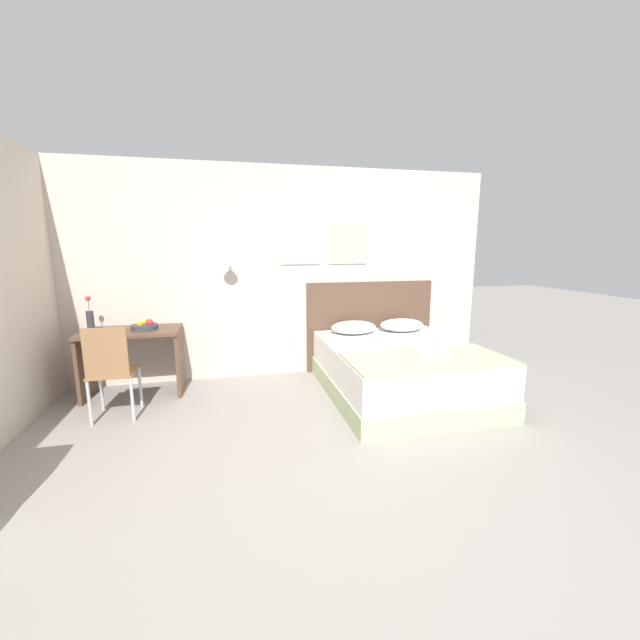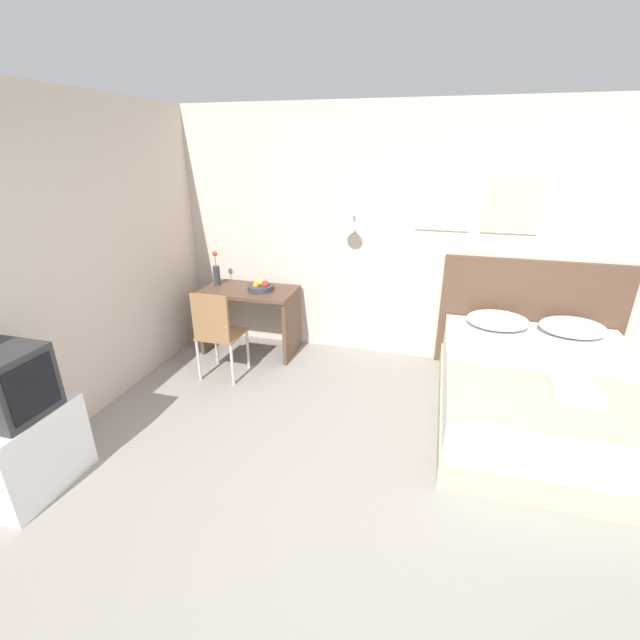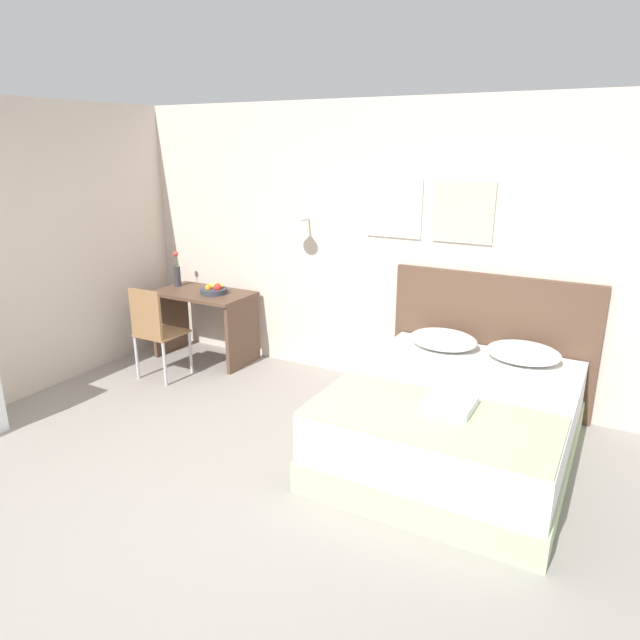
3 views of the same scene
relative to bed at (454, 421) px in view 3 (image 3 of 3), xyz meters
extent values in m
plane|color=gray|center=(-1.30, -1.74, -0.28)|extent=(24.00, 24.00, 0.00)
cube|color=beige|center=(-1.30, 1.09, 1.04)|extent=(5.76, 0.06, 2.65)
cube|color=beige|center=(-0.95, 1.05, 1.42)|extent=(0.52, 0.02, 0.52)
cube|color=#B7B29E|center=(-0.32, 1.05, 1.42)|extent=(0.52, 0.02, 0.52)
cylinder|color=#B2B2B7|center=(-1.85, 0.98, 1.27)|extent=(0.02, 0.16, 0.02)
cone|color=white|center=(-1.85, 0.89, 1.22)|extent=(0.17, 0.17, 0.12)
cube|color=#B2C693|center=(0.00, 0.00, -0.17)|extent=(1.64, 1.99, 0.22)
cube|color=white|center=(0.00, 0.00, 0.11)|extent=(1.61, 1.95, 0.35)
cube|color=brown|center=(0.00, 1.03, 0.32)|extent=(1.76, 0.06, 1.20)
ellipsoid|color=white|center=(-0.33, 0.73, 0.37)|extent=(0.58, 0.44, 0.16)
ellipsoid|color=white|center=(0.33, 0.73, 0.37)|extent=(0.58, 0.44, 0.16)
cube|color=#B2C693|center=(0.00, -0.58, 0.30)|extent=(1.59, 0.80, 0.02)
cube|color=white|center=(0.07, -0.44, 0.34)|extent=(0.31, 0.31, 0.06)
cube|color=brown|center=(-2.95, 0.70, 0.45)|extent=(1.04, 0.59, 0.03)
cube|color=brown|center=(-3.45, 0.70, 0.08)|extent=(0.04, 0.54, 0.71)
cube|color=brown|center=(-2.45, 0.70, 0.08)|extent=(0.04, 0.54, 0.71)
cube|color=#8E6642|center=(-3.00, 0.11, 0.17)|extent=(0.41, 0.41, 0.02)
cube|color=#8E6642|center=(-3.00, -0.08, 0.42)|extent=(0.38, 0.03, 0.47)
cylinder|color=#B7B7BC|center=(-3.19, 0.29, -0.06)|extent=(0.03, 0.03, 0.45)
cylinder|color=#B7B7BC|center=(-2.82, 0.29, -0.06)|extent=(0.03, 0.03, 0.45)
cylinder|color=#B7B7BC|center=(-3.19, -0.08, -0.06)|extent=(0.03, 0.03, 0.45)
cylinder|color=#B7B7BC|center=(-2.82, -0.08, -0.06)|extent=(0.03, 0.03, 0.45)
cylinder|color=#333842|center=(-2.81, 0.70, 0.49)|extent=(0.28, 0.28, 0.05)
sphere|color=red|center=(-2.75, 0.70, 0.54)|extent=(0.08, 0.08, 0.08)
ellipsoid|color=yellow|center=(-2.82, 0.76, 0.54)|extent=(0.17, 0.12, 0.06)
sphere|color=orange|center=(-2.84, 0.66, 0.54)|extent=(0.07, 0.07, 0.07)
cylinder|color=#333338|center=(-3.37, 0.77, 0.58)|extent=(0.08, 0.08, 0.22)
cylinder|color=#3D7538|center=(-3.37, 0.77, 0.76)|extent=(0.01, 0.01, 0.14)
sphere|color=#DB3838|center=(-3.37, 0.77, 0.83)|extent=(0.06, 0.06, 0.06)
camera|label=1|loc=(-1.87, -3.94, 1.40)|focal=22.00mm
camera|label=2|loc=(-0.99, -3.46, 1.95)|focal=24.00mm
camera|label=3|loc=(0.98, -3.83, 1.99)|focal=32.00mm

